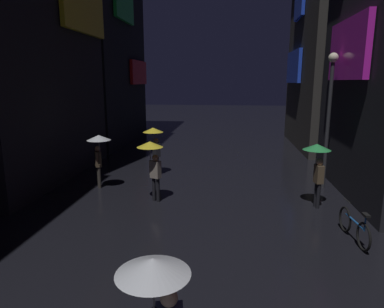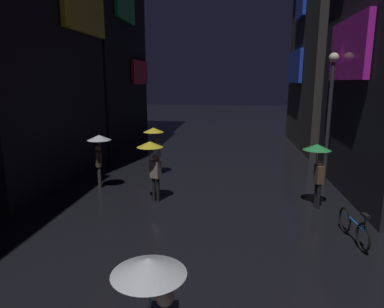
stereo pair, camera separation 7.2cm
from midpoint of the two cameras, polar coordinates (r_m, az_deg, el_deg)
pedestrian_foreground_left_green at (r=11.91m, az=20.35°, el=-0.62°), size 0.90×0.90×2.12m
pedestrian_foreground_right_clear at (r=4.41m, az=-5.78°, el=-21.89°), size 0.90×0.90×2.12m
pedestrian_midstreet_centre_yellow at (r=11.78m, az=-6.55°, el=-0.07°), size 0.90×0.90×2.12m
pedestrian_midstreet_left_yellow at (r=15.21m, az=-6.11°, el=2.69°), size 0.90×0.90×2.12m
pedestrian_near_crossing_clear at (r=13.63m, az=-15.10°, el=1.24°), size 0.90×0.90×2.12m
bicycle_parked_at_storefront at (r=10.09m, az=25.55°, el=-10.94°), size 0.24×1.82×0.96m
streetlamp_right_far at (r=13.94m, az=22.15°, el=7.56°), size 0.36×0.36×5.15m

